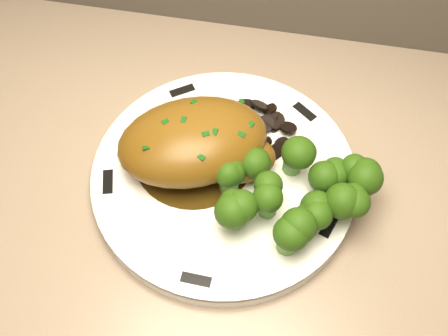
% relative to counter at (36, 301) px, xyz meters
% --- Properties ---
extents(counter, '(1.95, 0.65, 0.96)m').
position_rel_counter_xyz_m(counter, '(0.00, 0.00, 0.00)').
color(counter, brown).
rests_on(counter, ground).
extents(plate, '(0.33, 0.33, 0.02)m').
position_rel_counter_xyz_m(plate, '(0.33, 0.06, 0.43)').
color(plate, white).
rests_on(plate, counter).
extents(rim_accent_0, '(0.03, 0.03, 0.00)m').
position_rel_counter_xyz_m(rim_accent_0, '(0.41, 0.16, 0.44)').
color(rim_accent_0, black).
rests_on(rim_accent_0, plate).
extents(rim_accent_1, '(0.03, 0.03, 0.00)m').
position_rel_counter_xyz_m(rim_accent_1, '(0.26, 0.16, 0.44)').
color(rim_accent_1, black).
rests_on(rim_accent_1, plate).
extents(rim_accent_2, '(0.02, 0.03, 0.00)m').
position_rel_counter_xyz_m(rim_accent_2, '(0.20, 0.02, 0.44)').
color(rim_accent_2, black).
rests_on(rim_accent_2, plate).
extents(rim_accent_3, '(0.03, 0.01, 0.00)m').
position_rel_counter_xyz_m(rim_accent_3, '(0.32, -0.07, 0.44)').
color(rim_accent_3, black).
rests_on(rim_accent_3, plate).
extents(rim_accent_4, '(0.02, 0.03, 0.00)m').
position_rel_counter_xyz_m(rim_accent_4, '(0.45, 0.01, 0.44)').
color(rim_accent_4, black).
rests_on(rim_accent_4, plate).
extents(gravy_pool, '(0.13, 0.13, 0.00)m').
position_rel_counter_xyz_m(gravy_pool, '(0.29, 0.07, 0.44)').
color(gravy_pool, '#362409').
rests_on(gravy_pool, plate).
extents(chicken_breast, '(0.20, 0.17, 0.06)m').
position_rel_counter_xyz_m(chicken_breast, '(0.30, 0.07, 0.47)').
color(chicken_breast, brown).
rests_on(chicken_breast, plate).
extents(mushroom_pile, '(0.09, 0.06, 0.02)m').
position_rel_counter_xyz_m(mushroom_pile, '(0.35, 0.12, 0.44)').
color(mushroom_pile, black).
rests_on(mushroom_pile, plate).
extents(broccoli_florets, '(0.16, 0.13, 0.05)m').
position_rel_counter_xyz_m(broccoli_florets, '(0.40, 0.03, 0.47)').
color(broccoli_florets, '#5B913D').
rests_on(broccoli_florets, plate).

